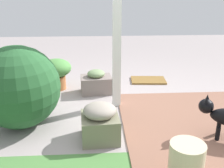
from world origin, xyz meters
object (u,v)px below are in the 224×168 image
object	(u,v)px
round_shrub	(18,87)
doormat	(148,80)
stone_planter_nearest	(96,83)
ceramic_urn	(186,163)
terracotta_pot_broad	(56,71)
terracotta_pot_spiky	(11,78)
stone_planter_mid	(100,122)
porch_pillar	(117,33)

from	to	relation	value
round_shrub	doormat	distance (m)	2.42
stone_planter_nearest	ceramic_urn	size ratio (longest dim) A/B	1.35
terracotta_pot_broad	doormat	size ratio (longest dim) A/B	0.83
terracotta_pot_broad	terracotta_pot_spiky	xyz separation A→B (m)	(0.61, 0.38, 0.03)
stone_planter_mid	doormat	bearing A→B (deg)	-115.60
porch_pillar	stone_planter_nearest	world-z (taller)	porch_pillar
terracotta_pot_broad	ceramic_urn	world-z (taller)	terracotta_pot_broad
doormat	ceramic_urn	bearing A→B (deg)	85.79
porch_pillar	doormat	world-z (taller)	porch_pillar
porch_pillar	stone_planter_mid	distance (m)	1.23
stone_planter_nearest	doormat	size ratio (longest dim) A/B	0.83
porch_pillar	terracotta_pot_broad	size ratio (longest dim) A/B	4.04
round_shrub	porch_pillar	bearing A→B (deg)	-156.90
stone_planter_nearest	doormat	distance (m)	1.07
round_shrub	stone_planter_nearest	bearing A→B (deg)	-131.88
stone_planter_mid	terracotta_pot_broad	distance (m)	1.73
terracotta_pot_broad	doormat	world-z (taller)	terracotta_pot_broad
porch_pillar	terracotta_pot_spiky	xyz separation A→B (m)	(1.54, -0.32, -0.69)
round_shrub	ceramic_urn	xyz separation A→B (m)	(-1.65, 1.12, -0.30)
stone_planter_mid	round_shrub	bearing A→B (deg)	-22.10
round_shrub	doormat	xyz separation A→B (m)	(-1.84, -1.50, -0.47)
round_shrub	terracotta_pot_broad	distance (m)	1.25
terracotta_pot_spiky	stone_planter_nearest	bearing A→B (deg)	-171.74
terracotta_pot_broad	ceramic_urn	xyz separation A→B (m)	(-1.39, 2.32, -0.12)
doormat	round_shrub	bearing A→B (deg)	39.19
stone_planter_nearest	round_shrub	distance (m)	1.39
porch_pillar	terracotta_pot_spiky	size ratio (longest dim) A/B	2.90
stone_planter_mid	ceramic_urn	size ratio (longest dim) A/B	1.16
stone_planter_mid	doormat	size ratio (longest dim) A/B	0.72
round_shrub	terracotta_pot_broad	world-z (taller)	round_shrub
terracotta_pot_broad	doormat	distance (m)	1.63
stone_planter_nearest	terracotta_pot_broad	size ratio (longest dim) A/B	1.00
terracotta_pot_spiky	terracotta_pot_broad	bearing A→B (deg)	-148.26
stone_planter_nearest	ceramic_urn	xyz separation A→B (m)	(-0.74, 2.13, 0.02)
terracotta_pot_spiky	stone_planter_mid	bearing A→B (deg)	136.93
stone_planter_mid	stone_planter_nearest	bearing A→B (deg)	-88.55
stone_planter_mid	terracotta_pot_broad	bearing A→B (deg)	-66.85
porch_pillar	terracotta_pot_spiky	distance (m)	1.72
terracotta_pot_spiky	ceramic_urn	world-z (taller)	terracotta_pot_spiky
porch_pillar	stone_planter_nearest	distance (m)	1.04
terracotta_pot_broad	stone_planter_mid	bearing A→B (deg)	113.15
stone_planter_mid	doormat	world-z (taller)	stone_planter_mid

